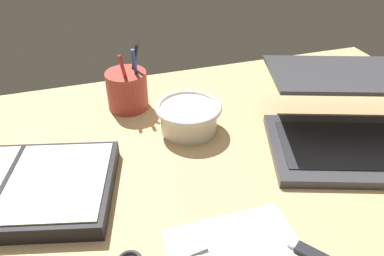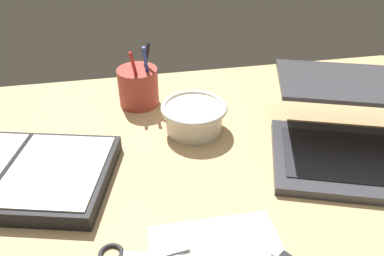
# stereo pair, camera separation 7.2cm
# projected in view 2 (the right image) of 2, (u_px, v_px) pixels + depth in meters

# --- Properties ---
(desk_top) EXTENTS (1.40, 1.00, 0.02)m
(desk_top) POSITION_uv_depth(u_px,v_px,m) (199.00, 197.00, 0.68)
(desk_top) COLOR tan
(desk_top) RESTS_ON ground
(laptop) EXTENTS (0.43, 0.42, 0.15)m
(laptop) POSITION_uv_depth(u_px,v_px,m) (362.00, 133.00, 0.74)
(laptop) COLOR #38383D
(laptop) RESTS_ON desk_top
(bowl) EXTENTS (0.15, 0.15, 0.06)m
(bowl) POSITION_uv_depth(u_px,v_px,m) (194.00, 116.00, 0.82)
(bowl) COLOR silver
(bowl) RESTS_ON desk_top
(pen_cup) EXTENTS (0.10, 0.10, 0.16)m
(pen_cup) POSITION_uv_depth(u_px,v_px,m) (139.00, 86.00, 0.91)
(pen_cup) COLOR #9E382D
(pen_cup) RESTS_ON desk_top
(planner) EXTENTS (0.41, 0.31, 0.04)m
(planner) POSITION_uv_depth(u_px,v_px,m) (11.00, 173.00, 0.69)
(planner) COLOR black
(planner) RESTS_ON desk_top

